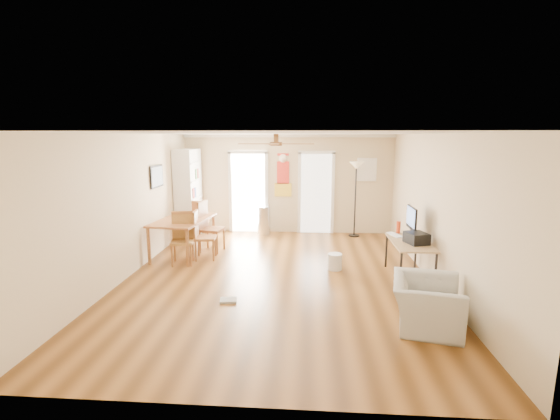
# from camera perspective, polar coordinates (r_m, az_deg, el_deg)

# --- Properties ---
(floor) EXTENTS (7.00, 7.00, 0.00)m
(floor) POSITION_cam_1_polar(r_m,az_deg,el_deg) (7.28, -0.34, -9.82)
(floor) COLOR brown
(floor) RESTS_ON ground
(ceiling) EXTENTS (5.50, 7.00, 0.00)m
(ceiling) POSITION_cam_1_polar(r_m,az_deg,el_deg) (6.81, -0.36, 11.11)
(ceiling) COLOR silver
(ceiling) RESTS_ON floor
(wall_back) EXTENTS (5.50, 0.04, 2.60)m
(wall_back) POSITION_cam_1_polar(r_m,az_deg,el_deg) (10.38, 1.14, 3.79)
(wall_back) COLOR beige
(wall_back) RESTS_ON floor
(wall_front) EXTENTS (5.50, 0.04, 2.60)m
(wall_front) POSITION_cam_1_polar(r_m,az_deg,el_deg) (3.56, -4.75, -9.93)
(wall_front) COLOR beige
(wall_front) RESTS_ON floor
(wall_left) EXTENTS (0.04, 7.00, 2.60)m
(wall_left) POSITION_cam_1_polar(r_m,az_deg,el_deg) (7.65, -21.37, 0.54)
(wall_left) COLOR beige
(wall_left) RESTS_ON floor
(wall_right) EXTENTS (0.04, 7.00, 2.60)m
(wall_right) POSITION_cam_1_polar(r_m,az_deg,el_deg) (7.26, 21.84, -0.00)
(wall_right) COLOR beige
(wall_right) RESTS_ON floor
(crown_molding) EXTENTS (5.50, 7.00, 0.08)m
(crown_molding) POSITION_cam_1_polar(r_m,az_deg,el_deg) (6.81, -0.36, 10.77)
(crown_molding) COLOR white
(crown_molding) RESTS_ON wall_back
(kitchen_doorway) EXTENTS (0.90, 0.10, 2.10)m
(kitchen_doorway) POSITION_cam_1_polar(r_m,az_deg,el_deg) (10.51, -4.60, 2.47)
(kitchen_doorway) COLOR white
(kitchen_doorway) RESTS_ON wall_back
(bathroom_doorway) EXTENTS (0.80, 0.10, 2.10)m
(bathroom_doorway) POSITION_cam_1_polar(r_m,az_deg,el_deg) (10.39, 5.26, 2.36)
(bathroom_doorway) COLOR white
(bathroom_doorway) RESTS_ON wall_back
(wall_decal) EXTENTS (0.46, 0.03, 1.10)m
(wall_decal) POSITION_cam_1_polar(r_m,az_deg,el_deg) (10.34, 0.44, 5.16)
(wall_decal) COLOR red
(wall_decal) RESTS_ON wall_back
(ac_grille) EXTENTS (0.50, 0.04, 0.60)m
(ac_grille) POSITION_cam_1_polar(r_m,az_deg,el_deg) (10.41, 12.53, 5.77)
(ac_grille) COLOR white
(ac_grille) RESTS_ON wall_back
(framed_poster) EXTENTS (0.04, 0.66, 0.48)m
(framed_poster) POSITION_cam_1_polar(r_m,az_deg,el_deg) (8.86, -17.55, 4.70)
(framed_poster) COLOR black
(framed_poster) RESTS_ON wall_left
(ceiling_fan) EXTENTS (1.24, 1.24, 0.20)m
(ceiling_fan) POSITION_cam_1_polar(r_m,az_deg,el_deg) (6.52, -0.57, 9.63)
(ceiling_fan) COLOR #593819
(ceiling_fan) RESTS_ON ceiling
(bookshelf) EXTENTS (0.65, 1.08, 2.23)m
(bookshelf) POSITION_cam_1_polar(r_m,az_deg,el_deg) (10.24, -13.22, 2.37)
(bookshelf) COLOR silver
(bookshelf) RESTS_ON floor
(dining_table) EXTENTS (1.14, 1.69, 0.79)m
(dining_table) POSITION_cam_1_polar(r_m,az_deg,el_deg) (8.77, -13.86, -3.84)
(dining_table) COLOR #955D30
(dining_table) RESTS_ON floor
(dining_chair_right_a) EXTENTS (0.54, 0.54, 1.13)m
(dining_chair_right_a) POSITION_cam_1_polar(r_m,az_deg,el_deg) (8.87, -9.91, -2.40)
(dining_chair_right_a) COLOR #965930
(dining_chair_right_a) RESTS_ON floor
(dining_chair_right_b) EXTENTS (0.46, 0.46, 1.02)m
(dining_chair_right_b) POSITION_cam_1_polar(r_m,az_deg,el_deg) (8.36, -10.82, -3.62)
(dining_chair_right_b) COLOR #9A5831
(dining_chair_right_b) RESTS_ON floor
(dining_chair_near) EXTENTS (0.50, 0.50, 1.04)m
(dining_chair_near) POSITION_cam_1_polar(r_m,az_deg,el_deg) (8.12, -14.09, -4.10)
(dining_chair_near) COLOR #A97A36
(dining_chair_near) RESTS_ON floor
(dining_chair_far) EXTENTS (0.43, 0.43, 0.99)m
(dining_chair_far) POSITION_cam_1_polar(r_m,az_deg,el_deg) (9.99, -11.63, -1.38)
(dining_chair_far) COLOR #A86A36
(dining_chair_far) RESTS_ON floor
(trash_can) EXTENTS (0.35, 0.35, 0.75)m
(trash_can) POSITION_cam_1_polar(r_m,az_deg,el_deg) (10.28, -2.37, -1.52)
(trash_can) COLOR silver
(trash_can) RESTS_ON floor
(torchiere_lamp) EXTENTS (0.43, 0.43, 1.92)m
(torchiere_lamp) POSITION_cam_1_polar(r_m,az_deg,el_deg) (10.16, 10.91, 1.50)
(torchiere_lamp) COLOR black
(torchiere_lamp) RESTS_ON floor
(computer_desk) EXTENTS (0.65, 1.29, 0.69)m
(computer_desk) POSITION_cam_1_polar(r_m,az_deg,el_deg) (7.51, 18.27, -6.92)
(computer_desk) COLOR #A48259
(computer_desk) RESTS_ON floor
(imac) EXTENTS (0.28, 0.61, 0.57)m
(imac) POSITION_cam_1_polar(r_m,az_deg,el_deg) (7.70, 18.61, -1.65)
(imac) COLOR black
(imac) RESTS_ON computer_desk
(keyboard) EXTENTS (0.25, 0.44, 0.02)m
(keyboard) POSITION_cam_1_polar(r_m,az_deg,el_deg) (7.79, 16.39, -3.48)
(keyboard) COLOR white
(keyboard) RESTS_ON computer_desk
(printer) EXTENTS (0.42, 0.46, 0.20)m
(printer) POSITION_cam_1_polar(r_m,az_deg,el_deg) (7.29, 19.28, -3.88)
(printer) COLOR black
(printer) RESTS_ON computer_desk
(orange_bottle) EXTENTS (0.09, 0.09, 0.23)m
(orange_bottle) POSITION_cam_1_polar(r_m,az_deg,el_deg) (7.95, 16.88, -2.42)
(orange_bottle) COLOR red
(orange_bottle) RESTS_ON computer_desk
(wastebasket_a) EXTENTS (0.35, 0.35, 0.32)m
(wastebasket_a) POSITION_cam_1_polar(r_m,az_deg,el_deg) (7.72, 8.00, -7.47)
(wastebasket_a) COLOR silver
(wastebasket_a) RESTS_ON floor
(floor_cloth) EXTENTS (0.29, 0.24, 0.04)m
(floor_cloth) POSITION_cam_1_polar(r_m,az_deg,el_deg) (6.35, -7.54, -12.92)
(floor_cloth) COLOR #A3A39E
(floor_cloth) RESTS_ON floor
(armchair) EXTENTS (1.08, 1.18, 0.66)m
(armchair) POSITION_cam_1_polar(r_m,az_deg,el_deg) (5.79, 20.54, -12.63)
(armchair) COLOR #ADADA8
(armchair) RESTS_ON floor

